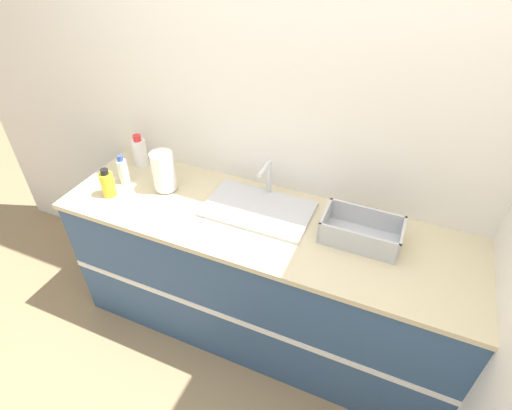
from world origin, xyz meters
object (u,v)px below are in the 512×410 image
object	(u,v)px
sink	(258,207)
bottle_white_spray	(140,152)
bottle_clear	(123,171)
dish_rack	(361,233)
bottle_yellow	(108,184)
paper_towel_roll	(164,171)

from	to	relation	value
sink	bottle_white_spray	world-z (taller)	sink
bottle_clear	sink	bearing A→B (deg)	4.73
dish_rack	bottle_yellow	xyz separation A→B (m)	(-1.38, -0.19, 0.03)
sink	bottle_clear	bearing A→B (deg)	-175.27
bottle_clear	bottle_yellow	world-z (taller)	bottle_clear
dish_rack	bottle_clear	world-z (taller)	bottle_clear
dish_rack	bottle_white_spray	distance (m)	1.42
bottle_clear	paper_towel_roll	bearing A→B (deg)	8.02
sink	bottle_yellow	bearing A→B (deg)	-166.02
paper_towel_roll	bottle_yellow	xyz separation A→B (m)	(-0.26, -0.17, -0.05)
bottle_yellow	bottle_clear	bearing A→B (deg)	90.42
sink	paper_towel_roll	xyz separation A→B (m)	(-0.56, -0.03, 0.10)
paper_towel_roll	bottle_clear	size ratio (longest dim) A/B	1.31
paper_towel_roll	sink	bearing A→B (deg)	3.20
dish_rack	bottle_clear	distance (m)	1.38
sink	bottle_yellow	world-z (taller)	sink
bottle_clear	bottle_yellow	size ratio (longest dim) A/B	1.06
paper_towel_roll	dish_rack	world-z (taller)	paper_towel_roll
sink	bottle_clear	xyz separation A→B (m)	(-0.83, -0.07, 0.06)
sink	dish_rack	distance (m)	0.55
paper_towel_roll	bottle_white_spray	world-z (taller)	paper_towel_roll
paper_towel_roll	bottle_white_spray	xyz separation A→B (m)	(-0.29, 0.17, -0.03)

